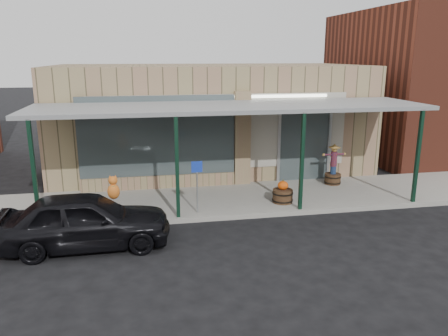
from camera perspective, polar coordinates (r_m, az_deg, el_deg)
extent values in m
plane|color=black|center=(10.84, 4.71, -10.47)|extent=(120.00, 120.00, 0.00)
cube|color=gray|center=(14.07, 0.89, -4.12)|extent=(40.00, 3.20, 0.15)
cube|color=#8C7D56|center=(18.03, -1.99, 6.63)|extent=(12.00, 6.00, 4.20)
cube|color=#414D4F|center=(14.77, -8.63, 3.93)|extent=(5.20, 0.06, 2.80)
cube|color=#414D4F|center=(15.99, 10.38, 3.20)|extent=(1.80, 0.06, 2.80)
cube|color=#8C7D56|center=(15.22, 2.38, 3.63)|extent=(0.55, 0.30, 3.40)
cube|color=#8C7D56|center=(15.17, -8.42, -1.80)|extent=(5.20, 0.30, 0.50)
cube|color=#A29D8F|center=(15.09, -0.27, 4.71)|extent=(9.00, 0.02, 2.60)
cube|color=white|center=(14.91, -0.25, 9.24)|extent=(7.50, 0.03, 0.10)
cube|color=gray|center=(13.42, 0.94, 8.01)|extent=(12.00, 3.00, 0.12)
cube|color=black|center=(12.34, -23.54, -0.89)|extent=(0.10, 0.10, 2.95)
cube|color=black|center=(12.03, -6.14, -0.11)|extent=(0.10, 0.10, 2.95)
cube|color=black|center=(12.80, 10.13, 0.63)|extent=(0.10, 0.10, 2.95)
cube|color=black|center=(14.51, 23.96, 1.23)|extent=(0.10, 0.10, 2.95)
cylinder|color=#4D361E|center=(15.90, 13.99, -1.37)|extent=(0.73, 0.73, 0.37)
cylinder|color=navy|center=(15.82, 14.07, -0.24)|extent=(0.27, 0.27, 0.28)
cylinder|color=maroon|center=(15.73, 14.15, 1.14)|extent=(0.29, 0.29, 0.51)
sphere|color=tan|center=(15.65, 14.23, 2.40)|extent=(0.20, 0.20, 0.20)
cone|color=tan|center=(15.63, 14.26, 2.83)|extent=(0.33, 0.33, 0.13)
cylinder|color=#4D361E|center=(13.63, 7.66, -3.63)|extent=(0.77, 0.77, 0.41)
ellipsoid|color=#FA560F|center=(13.53, 7.71, -2.27)|extent=(0.33, 0.33, 0.27)
cylinder|color=#4C471E|center=(13.49, 7.73, -1.64)|extent=(0.04, 0.04, 0.06)
cylinder|color=gray|center=(12.54, -3.52, -3.22)|extent=(0.04, 0.04, 1.21)
cube|color=#1734AD|center=(12.33, -3.57, 0.16)|extent=(0.32, 0.05, 0.32)
imported|color=black|center=(11.16, -17.67, -6.54)|extent=(4.08, 1.68, 1.38)
ellipsoid|color=orange|center=(11.82, -14.23, -3.00)|extent=(0.32, 0.27, 0.41)
sphere|color=orange|center=(11.78, -14.30, -1.61)|extent=(0.23, 0.23, 0.23)
cylinder|color=#186C28|center=(11.77, -14.28, -2.24)|extent=(0.16, 0.16, 0.02)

